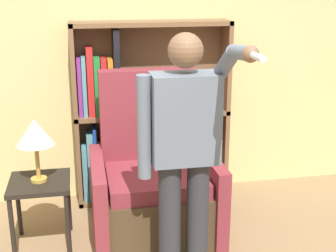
{
  "coord_description": "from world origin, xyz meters",
  "views": [
    {
      "loc": [
        -0.49,
        -2.27,
        2.01
      ],
      "look_at": [
        0.1,
        0.8,
        1.04
      ],
      "focal_mm": 50.0,
      "sensor_mm": 36.0,
      "label": 1
    }
  ],
  "objects_px": {
    "armchair": "(153,186)",
    "table_lamp": "(35,134)",
    "bookcase": "(131,118)",
    "side_table": "(40,192)",
    "person_standing": "(184,149)"
  },
  "relations": [
    {
      "from": "bookcase",
      "to": "person_standing",
      "type": "bearing_deg",
      "value": -82.53
    },
    {
      "from": "side_table",
      "to": "table_lamp",
      "type": "bearing_deg",
      "value": -63.43
    },
    {
      "from": "armchair",
      "to": "side_table",
      "type": "xyz_separation_m",
      "value": [
        -0.89,
        -0.05,
        0.06
      ]
    },
    {
      "from": "armchair",
      "to": "person_standing",
      "type": "distance_m",
      "value": 0.93
    },
    {
      "from": "person_standing",
      "to": "side_table",
      "type": "height_order",
      "value": "person_standing"
    },
    {
      "from": "bookcase",
      "to": "person_standing",
      "type": "relative_size",
      "value": 0.97
    },
    {
      "from": "armchair",
      "to": "bookcase",
      "type": "bearing_deg",
      "value": 97.88
    },
    {
      "from": "person_standing",
      "to": "table_lamp",
      "type": "height_order",
      "value": "person_standing"
    },
    {
      "from": "bookcase",
      "to": "armchair",
      "type": "distance_m",
      "value": 0.79
    },
    {
      "from": "armchair",
      "to": "side_table",
      "type": "distance_m",
      "value": 0.89
    },
    {
      "from": "person_standing",
      "to": "armchair",
      "type": "bearing_deg",
      "value": 97.09
    },
    {
      "from": "armchair",
      "to": "table_lamp",
      "type": "distance_m",
      "value": 1.04
    },
    {
      "from": "person_standing",
      "to": "side_table",
      "type": "relative_size",
      "value": 3.11
    },
    {
      "from": "armchair",
      "to": "table_lamp",
      "type": "bearing_deg",
      "value": -176.64
    },
    {
      "from": "bookcase",
      "to": "side_table",
      "type": "bearing_deg",
      "value": -137.45
    }
  ]
}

